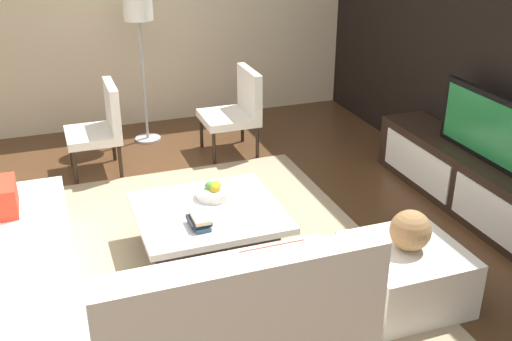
# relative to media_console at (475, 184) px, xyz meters

# --- Properties ---
(ground_plane) EXTENTS (14.00, 14.00, 0.00)m
(ground_plane) POSITION_rel_media_console_xyz_m (0.00, -2.40, -0.25)
(ground_plane) COLOR #4C301C
(side_wall_left) EXTENTS (0.12, 5.20, 2.80)m
(side_wall_left) POSITION_rel_media_console_xyz_m (-3.20, -2.20, 1.15)
(side_wall_left) COLOR beige
(side_wall_left) RESTS_ON ground
(area_rug) EXTENTS (3.13, 2.71, 0.01)m
(area_rug) POSITION_rel_media_console_xyz_m (-0.10, -2.40, -0.24)
(area_rug) COLOR tan
(area_rug) RESTS_ON ground
(media_console) EXTENTS (2.34, 0.47, 0.50)m
(media_console) POSITION_rel_media_console_xyz_m (0.00, 0.00, 0.00)
(media_console) COLOR black
(media_console) RESTS_ON ground
(television) EXTENTS (1.03, 0.06, 0.56)m
(television) POSITION_rel_media_console_xyz_m (0.00, 0.00, 0.53)
(television) COLOR black
(television) RESTS_ON media_console
(sectional_couch) EXTENTS (2.38, 2.42, 0.83)m
(sectional_couch) POSITION_rel_media_console_xyz_m (0.52, -3.24, 0.03)
(sectional_couch) COLOR white
(sectional_couch) RESTS_ON ground
(coffee_table) EXTENTS (0.96, 1.05, 0.38)m
(coffee_table) POSITION_rel_media_console_xyz_m (-0.10, -2.30, -0.05)
(coffee_table) COLOR black
(coffee_table) RESTS_ON ground
(accent_chair_near) EXTENTS (0.53, 0.50, 0.87)m
(accent_chair_near) POSITION_rel_media_console_xyz_m (-1.91, -2.83, 0.24)
(accent_chair_near) COLOR black
(accent_chair_near) RESTS_ON ground
(floor_lamp) EXTENTS (0.30, 0.30, 1.63)m
(floor_lamp) POSITION_rel_media_console_xyz_m (-2.58, -2.30, 1.11)
(floor_lamp) COLOR #A5A5AA
(floor_lamp) RESTS_ON ground
(ottoman) EXTENTS (0.70, 0.70, 0.40)m
(ottoman) POSITION_rel_media_console_xyz_m (0.89, -1.23, -0.05)
(ottoman) COLOR white
(ottoman) RESTS_ON ground
(fruit_bowl) EXTENTS (0.28, 0.28, 0.12)m
(fruit_bowl) POSITION_rel_media_console_xyz_m (-0.28, -2.20, 0.17)
(fruit_bowl) COLOR silver
(fruit_bowl) RESTS_ON coffee_table
(accent_chair_far) EXTENTS (0.56, 0.54, 0.87)m
(accent_chair_far) POSITION_rel_media_console_xyz_m (-1.94, -1.46, 0.24)
(accent_chair_far) COLOR black
(accent_chair_far) RESTS_ON ground
(decorative_ball) EXTENTS (0.27, 0.27, 0.27)m
(decorative_ball) POSITION_rel_media_console_xyz_m (0.89, -1.23, 0.28)
(decorative_ball) COLOR #997247
(decorative_ball) RESTS_ON ottoman
(book_stack) EXTENTS (0.21, 0.15, 0.08)m
(book_stack) POSITION_rel_media_console_xyz_m (0.12, -2.42, 0.17)
(book_stack) COLOR #2D516B
(book_stack) RESTS_ON coffee_table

